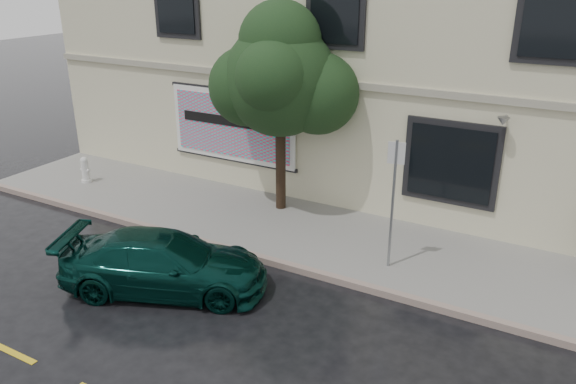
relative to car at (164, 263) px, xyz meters
The scene contains 9 objects.
ground 1.50m from the car, 21.57° to the left, with size 90.00×90.00×0.00m, color black.
sidewalk 4.00m from the car, 71.37° to the left, with size 20.00×3.50×0.15m, color gray.
curb 2.43m from the car, 57.70° to the left, with size 20.00×0.18×0.16m, color gray.
building 10.00m from the car, 82.40° to the left, with size 20.00×8.12×7.00m.
billboard 5.93m from the car, 109.65° to the left, with size 4.30×0.16×2.20m.
car is the anchor object (origin of this frame).
street_tree 5.61m from the car, 88.57° to the left, with size 2.91×2.91×5.01m.
fire_hydrant 7.11m from the car, 150.53° to the left, with size 0.33×0.31×0.81m.
sign_pole 5.05m from the car, 37.75° to the left, with size 0.36×0.09×2.93m.
Camera 1 is at (6.03, -8.27, 6.35)m, focal length 35.00 mm.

